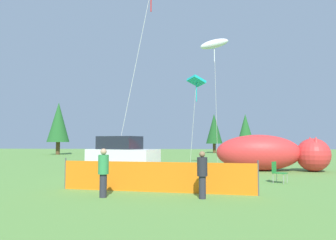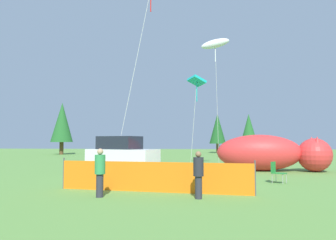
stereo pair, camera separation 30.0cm
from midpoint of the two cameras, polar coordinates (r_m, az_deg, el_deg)
ground_plane at (r=15.32m, az=3.62°, el=-10.80°), size 120.00×120.00×0.00m
parked_car at (r=18.47m, az=-7.58°, el=-6.29°), size 4.25×2.93×2.16m
folding_chair at (r=15.79m, az=18.90°, el=-8.38°), size 0.77×0.77×0.96m
inflatable_cat at (r=21.83m, az=17.82°, el=-5.69°), size 7.09×2.72×2.30m
safety_fence at (r=12.44m, az=-2.00°, el=-9.88°), size 7.42×1.08×1.23m
spectator_in_white_shirt at (r=11.03m, az=6.12°, el=-9.12°), size 0.34×0.34×1.57m
spectator_in_black_shirt at (r=11.49m, az=-11.02°, el=-8.64°), size 0.36×0.36×1.65m
kite_teal_diamond at (r=20.69m, az=5.43°, el=6.56°), size 1.26×1.37×5.96m
kite_white_ghost at (r=24.10m, az=8.59°, el=12.93°), size 2.12×1.30×9.35m
horizon_tree_east at (r=52.06m, az=8.78°, el=-1.53°), size 2.58×2.58×6.15m
horizon_tree_west at (r=48.12m, az=-17.81°, el=-0.42°), size 3.04×3.04×7.25m
horizon_tree_mid at (r=48.43m, az=14.06°, el=-1.57°), size 2.43×2.43×5.79m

